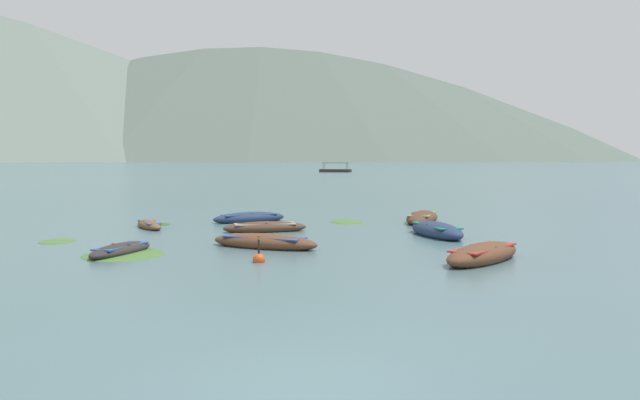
{
  "coord_description": "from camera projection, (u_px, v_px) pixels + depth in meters",
  "views": [
    {
      "loc": [
        -0.23,
        -8.47,
        3.15
      ],
      "look_at": [
        1.53,
        28.43,
        0.71
      ],
      "focal_mm": 34.55,
      "sensor_mm": 36.0,
      "label": 1
    }
  ],
  "objects": [
    {
      "name": "weed_patch_5",
      "position": [
        123.0,
        255.0,
        20.35
      ],
      "size": [
        3.15,
        3.38,
        0.14
      ],
      "primitive_type": "ellipsoid",
      "rotation": [
        0.0,
        0.0,
        1.76
      ],
      "color": "#477033",
      "rests_on": "ground"
    },
    {
      "name": "mooring_buoy",
      "position": [
        259.0,
        259.0,
        18.89
      ],
      "size": [
        0.38,
        0.38,
        0.82
      ],
      "color": "#DB4C1E",
      "rests_on": "ground"
    },
    {
      "name": "weed_patch_6",
      "position": [
        58.0,
        242.0,
        23.62
      ],
      "size": [
        1.46,
        1.76,
        0.14
      ],
      "primitive_type": "ellipsoid",
      "rotation": [
        0.0,
        0.0,
        1.47
      ],
      "color": "#477033",
      "rests_on": "ground"
    },
    {
      "name": "rowboat_6",
      "position": [
        121.0,
        250.0,
        20.42
      ],
      "size": [
        1.95,
        3.23,
        0.47
      ],
      "color": "#2D2826",
      "rests_on": "ground"
    },
    {
      "name": "ground_plane",
      "position": [
        291.0,
        161.0,
        1503.72
      ],
      "size": [
        6000.0,
        6000.0,
        0.0
      ],
      "primitive_type": "plane",
      "color": "slate"
    },
    {
      "name": "rowboat_5",
      "position": [
        249.0,
        218.0,
        31.08
      ],
      "size": [
        3.94,
        2.76,
        0.63
      ],
      "color": "navy",
      "rests_on": "ground"
    },
    {
      "name": "rowboat_0",
      "position": [
        264.0,
        242.0,
        22.03
      ],
      "size": [
        4.28,
        3.03,
        0.63
      ],
      "color": "brown",
      "rests_on": "ground"
    },
    {
      "name": "mountain_3",
      "position": [
        607.0,
        103.0,
        1428.03
      ],
      "size": [
        929.07,
        929.07,
        269.38
      ],
      "primitive_type": "cone",
      "color": "slate",
      "rests_on": "ground"
    },
    {
      "name": "ferry_0",
      "position": [
        335.0,
        170.0,
        153.08
      ],
      "size": [
        8.21,
        4.75,
        2.54
      ],
      "color": "#2D2826",
      "rests_on": "ground"
    },
    {
      "name": "rowboat_3",
      "position": [
        422.0,
        218.0,
        31.04
      ],
      "size": [
        2.88,
        4.62,
        0.69
      ],
      "color": "#4C3323",
      "rests_on": "ground"
    },
    {
      "name": "rowboat_2",
      "position": [
        436.0,
        231.0,
        25.32
      ],
      "size": [
        2.09,
        4.28,
        0.73
      ],
      "color": "navy",
      "rests_on": "ground"
    },
    {
      "name": "rowboat_7",
      "position": [
        265.0,
        228.0,
        26.91
      ],
      "size": [
        3.82,
        1.79,
        0.56
      ],
      "color": "#4C3323",
      "rests_on": "ground"
    },
    {
      "name": "mountain_2",
      "position": [
        271.0,
        68.0,
        1469.08
      ],
      "size": [
        1627.28,
        1627.28,
        444.29
      ],
      "primitive_type": "cone",
      "color": "#56665B",
      "rests_on": "ground"
    },
    {
      "name": "rowboat_1",
      "position": [
        483.0,
        254.0,
        19.07
      ],
      "size": [
        3.72,
        3.89,
        0.7
      ],
      "color": "brown",
      "rests_on": "ground"
    },
    {
      "name": "weed_patch_3",
      "position": [
        347.0,
        222.0,
        31.06
      ],
      "size": [
        1.77,
        2.43,
        0.14
      ],
      "primitive_type": "ellipsoid",
      "rotation": [
        0.0,
        0.0,
        1.63
      ],
      "color": "#477033",
      "rests_on": "ground"
    },
    {
      "name": "rowboat_4",
      "position": [
        149.0,
        225.0,
        28.29
      ],
      "size": [
        2.06,
        3.07,
        0.46
      ],
      "color": "brown",
      "rests_on": "ground"
    },
    {
      "name": "weed_patch_2",
      "position": [
        154.0,
        225.0,
        29.68
      ],
      "size": [
        1.65,
        1.79,
        0.14
      ],
      "primitive_type": "ellipsoid",
      "rotation": [
        0.0,
        0.0,
        0.1
      ],
      "color": "#2D5628",
      "rests_on": "ground"
    },
    {
      "name": "weed_patch_4",
      "position": [
        270.0,
        230.0,
        27.47
      ],
      "size": [
        1.23,
        1.64,
        0.14
      ],
      "primitive_type": "ellipsoid",
      "rotation": [
        0.0,
        0.0,
        1.68
      ],
      "color": "#38662D",
      "rests_on": "ground"
    }
  ]
}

